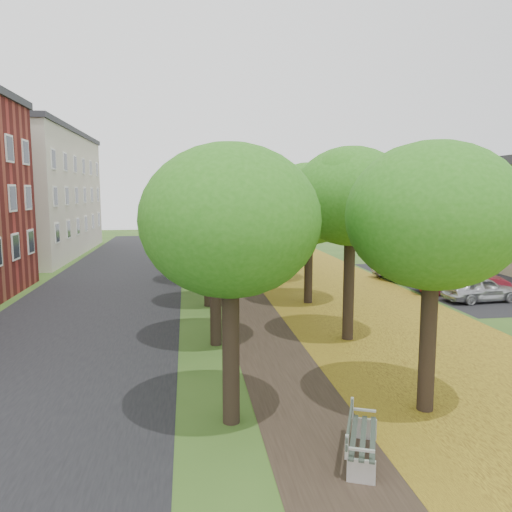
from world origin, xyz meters
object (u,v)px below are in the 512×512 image
object	(u,v)px
car_red	(462,280)
car_grey	(427,267)
car_silver	(480,289)
car_white	(416,265)
bench	(360,437)

from	to	relation	value
car_red	car_grey	size ratio (longest dim) A/B	0.86
car_silver	car_white	world-z (taller)	car_white
car_silver	car_white	distance (m)	6.96
car_silver	car_grey	distance (m)	6.01
bench	car_red	bearing A→B (deg)	-14.18
car_red	car_grey	bearing A→B (deg)	14.51
car_silver	car_grey	bearing A→B (deg)	-7.97
car_silver	car_white	size ratio (longest dim) A/B	0.68
car_silver	car_grey	size ratio (longest dim) A/B	0.70
car_silver	car_white	bearing A→B (deg)	-5.40
car_silver	car_red	world-z (taller)	car_red
car_white	car_grey	bearing A→B (deg)	179.60
car_silver	car_grey	world-z (taller)	car_grey
bench	car_red	distance (m)	18.26
car_red	car_white	world-z (taller)	car_white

